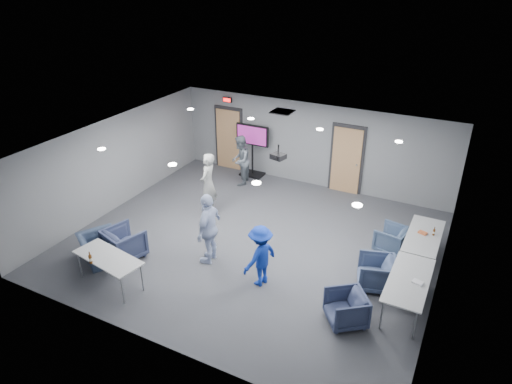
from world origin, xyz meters
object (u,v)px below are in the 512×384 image
at_px(person_a, 208,184).
at_px(person_d, 260,256).
at_px(chair_right_a, 391,239).
at_px(tv_stand, 252,147).
at_px(person_b, 240,160).
at_px(table_front_left, 108,259).
at_px(bottle_front, 90,259).
at_px(chair_right_c, 346,308).
at_px(chair_front_a, 124,243).
at_px(table_right_b, 409,281).
at_px(chair_front_b, 100,248).
at_px(bottle_right, 434,232).
at_px(chair_right_b, 376,273).
at_px(person_c, 209,228).
at_px(table_right_a, 424,237).
at_px(projector, 278,156).

relative_size(person_a, person_d, 1.24).
distance_m(chair_right_a, tv_stand, 5.85).
bearing_deg(person_b, table_front_left, -13.06).
bearing_deg(bottle_front, chair_right_c, 16.41).
distance_m(person_d, chair_front_a, 3.48).
distance_m(table_right_b, tv_stand, 7.51).
relative_size(chair_front_b, bottle_right, 4.56).
height_order(chair_right_a, table_front_left, table_front_left).
distance_m(chair_right_a, chair_right_b, 1.61).
relative_size(person_b, bottle_front, 5.72).
distance_m(person_d, chair_front_b, 4.00).
height_order(chair_right_a, chair_front_a, chair_front_a).
height_order(person_a, table_front_left, person_a).
bearing_deg(chair_front_a, bottle_front, 118.77).
bearing_deg(chair_right_c, person_c, -136.81).
relative_size(chair_right_a, chair_front_b, 0.72).
bearing_deg(chair_front_a, table_right_a, -137.99).
xyz_separation_m(person_d, chair_right_a, (2.34, 2.66, -0.40)).
height_order(person_a, chair_front_a, person_a).
height_order(table_right_a, table_front_left, same).
height_order(chair_right_b, table_front_left, table_front_left).
bearing_deg(chair_right_a, chair_front_a, -49.48).
relative_size(chair_front_a, projector, 2.28).
bearing_deg(tv_stand, bottle_front, -91.94).
height_order(chair_right_c, bottle_right, bottle_right).
bearing_deg(tv_stand, person_c, -74.14).
bearing_deg(person_d, tv_stand, -133.67).
height_order(table_right_b, bottle_front, bottle_front).
xyz_separation_m(person_b, table_front_left, (-0.05, -5.96, -0.14)).
bearing_deg(person_a, person_b, 173.61).
xyz_separation_m(person_d, table_right_b, (3.08, 0.64, -0.05)).
relative_size(chair_right_c, table_front_left, 0.43).
relative_size(person_b, chair_right_a, 2.24).
distance_m(bottle_front, projector, 4.80).
relative_size(person_b, table_front_left, 0.94).
distance_m(table_right_b, projector, 4.02).
distance_m(person_b, table_right_b, 7.08).
distance_m(table_right_b, bottle_right, 2.01).
xyz_separation_m(chair_right_a, chair_right_b, (0.01, -1.61, 0.03)).
xyz_separation_m(chair_right_a, chair_right_c, (-0.25, -3.02, 0.01)).
relative_size(person_a, chair_right_a, 2.48).
bearing_deg(person_d, table_front_left, -45.15).
relative_size(chair_front_b, table_right_b, 0.53).
bearing_deg(person_a, person_d, 41.26).
bearing_deg(projector, chair_right_c, -24.53).
distance_m(person_a, bottle_front, 4.20).
distance_m(person_b, bottle_front, 6.30).
bearing_deg(table_right_a, chair_right_a, 80.89).
xyz_separation_m(chair_right_a, table_right_b, (0.74, -2.02, 0.35)).
bearing_deg(bottle_right, person_a, -176.75).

